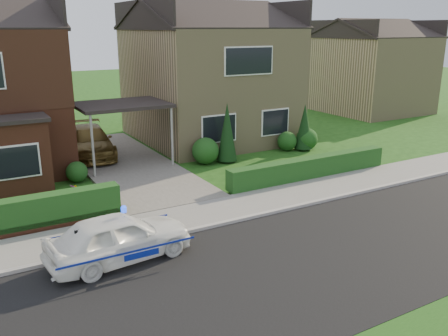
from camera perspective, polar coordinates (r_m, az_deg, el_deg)
ground at (r=12.21m, az=5.13°, el=-12.28°), size 120.00×120.00×0.00m
road at (r=12.21m, az=5.13°, el=-12.28°), size 60.00×6.00×0.02m
kerb at (r=14.52m, az=-1.79°, el=-7.06°), size 60.00×0.16×0.12m
sidewalk at (r=15.39m, az=-3.64°, el=-5.72°), size 60.00×2.00×0.10m
driveway at (r=21.47m, az=-11.83°, el=0.50°), size 3.80×12.00×0.12m
house_right at (r=25.78m, az=-1.95°, el=11.64°), size 7.50×8.06×7.25m
carport_link at (r=20.87m, az=-12.21°, el=7.33°), size 3.80×3.00×2.77m
hedge_right at (r=19.41m, az=10.21°, el=-1.32°), size 7.50×0.55×0.80m
shrub_left_mid at (r=18.88m, az=-21.85°, el=-0.69°), size 1.32×1.32×1.32m
shrub_left_near at (r=19.48m, az=-17.28°, el=-0.46°), size 0.84×0.84×0.84m
shrub_right_near at (r=21.08m, az=-2.26°, el=2.07°), size 1.20×1.20×1.20m
shrub_right_mid at (r=23.61m, az=7.59°, el=3.21°), size 0.96×0.96×0.96m
shrub_right_far at (r=23.97m, az=9.94°, el=3.46°), size 1.08×1.08×1.08m
conifer_a at (r=21.22m, az=0.37°, el=4.12°), size 0.90×0.90×2.60m
conifer_b at (r=23.73m, az=9.63°, el=4.73°), size 0.90×0.90×2.20m
neighbour_right at (r=36.17m, az=17.12°, el=10.67°), size 6.50×7.00×5.20m
police_car at (r=12.70m, az=-12.50°, el=-8.20°), size 3.47×3.91×1.45m
driveway_car at (r=22.83m, az=-15.86°, el=3.08°), size 2.44×4.86×1.35m
potted_plant_b at (r=15.79m, az=-22.29°, el=-5.18°), size 0.51×0.48×0.72m
potted_plant_c at (r=16.81m, az=-17.41°, el=-3.24°), size 0.52×0.52×0.79m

